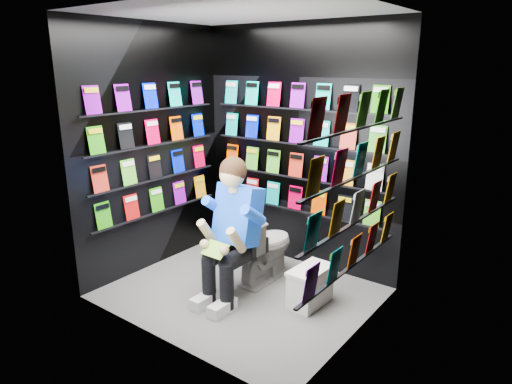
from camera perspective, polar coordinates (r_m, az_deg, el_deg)
The scene contains 14 objects.
floor at distance 4.61m, azimuth -1.90°, elevation -12.46°, with size 2.40×2.40×0.00m, color #5F5F5D.
ceiling at distance 4.08m, azimuth -2.26°, elevation 21.65°, with size 2.40×2.40×0.00m, color white.
wall_back at distance 4.96m, azimuth 5.25°, elevation 5.48°, with size 2.40×0.04×2.60m, color black.
wall_front at distance 3.46m, azimuth -12.53°, elevation 0.62°, with size 2.40×0.04×2.60m, color black.
wall_left at distance 4.99m, azimuth -12.89°, elevation 5.21°, with size 0.04×2.00×2.60m, color black.
wall_right at distance 3.55m, azimuth 13.19°, elevation 0.95°, with size 0.04×2.00×2.60m, color black.
comics_back at distance 4.93m, azimuth 5.07°, elevation 5.49°, with size 2.10×0.06×1.37m, color red, non-canonical shape.
comics_left at distance 4.96m, azimuth -12.67°, elevation 5.23°, with size 0.06×1.70×1.37m, color red, non-canonical shape.
comics_right at distance 3.56m, azimuth 12.76°, elevation 1.10°, with size 0.06×1.70×1.37m, color red, non-canonical shape.
toilet at distance 4.72m, azimuth 0.90°, elevation -6.80°, with size 0.42×0.75×0.73m, color silver.
longbox at distance 4.37m, azimuth 6.78°, elevation -11.80°, with size 0.24×0.44×0.33m, color white.
longbox_lid at distance 4.29m, azimuth 6.86°, elevation -9.64°, with size 0.26×0.46×0.03m, color white.
reader at distance 4.29m, azimuth -2.08°, elevation -2.99°, with size 0.57×0.83×1.53m, color #0442E7, non-canonical shape.
held_comic at distance 4.12m, azimuth -5.13°, elevation -7.16°, with size 0.24×0.01×0.17m, color green.
Camera 1 is at (2.56, -3.15, 2.19)m, focal length 32.00 mm.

